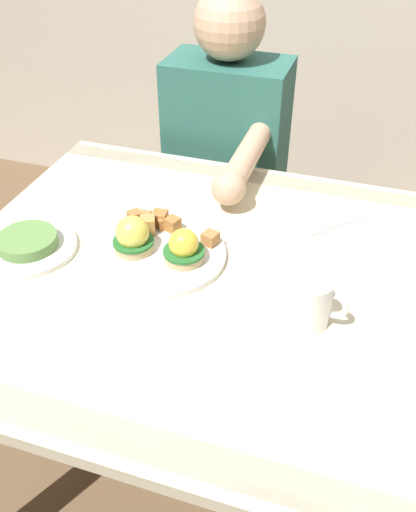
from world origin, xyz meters
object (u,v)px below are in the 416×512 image
Objects in this scene: eggs_benedict_plate at (158,246)px; diner_person at (225,165)px; fork at (333,226)px; coffee_mug at (310,300)px; dining_table at (241,318)px; side_plate at (28,245)px.

diner_person is at bearing 92.92° from eggs_benedict_plate.
fork is 0.52m from diner_person.
diner_person reaches higher than eggs_benedict_plate.
dining_table is at bearing 151.33° from coffee_mug.
fork is (0.33, 0.22, -0.02)m from eggs_benedict_plate.
eggs_benedict_plate is 0.34m from coffee_mug.
coffee_mug reaches higher than fork.
dining_table is 0.23m from eggs_benedict_plate.
fork is at bearing -45.28° from diner_person.
eggs_benedict_plate is at bearing 13.98° from side_plate.
side_plate is (-0.59, 0.03, -0.04)m from coffee_mug.
side_plate is at bearing 177.18° from coffee_mug.
fork reaches higher than dining_table.
dining_table is at bearing -121.24° from fork.
eggs_benedict_plate is at bearing -87.08° from diner_person.
diner_person is (-0.36, 0.36, -0.09)m from fork.
dining_table is 10.76× the size of coffee_mug.
side_plate is 0.18× the size of diner_person.
diner_person is (-0.03, 0.58, -0.11)m from eggs_benedict_plate.
dining_table is 6.00× the size of side_plate.
dining_table is at bearing -70.36° from diner_person.
fork is at bearing 89.31° from coffee_mug.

